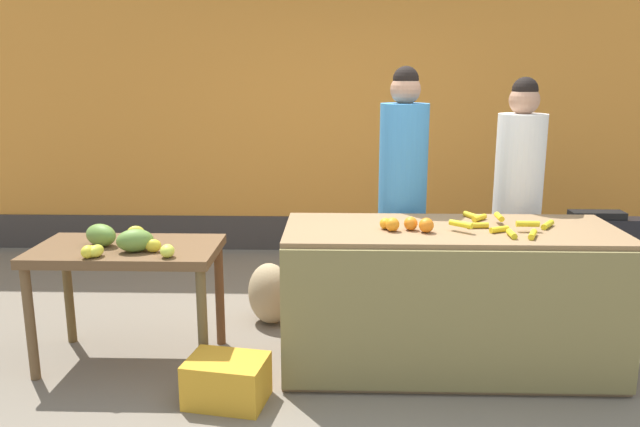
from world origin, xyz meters
TOP-DOWN VIEW (x-y plane):
  - ground_plane at (0.00, 0.00)m, footprint 24.00×24.00m
  - market_wall_back at (0.00, 2.74)m, footprint 9.46×0.23m
  - fruit_stall_counter at (0.49, -0.01)m, footprint 2.03×0.81m
  - side_table_wooden at (-1.53, 0.00)m, footprint 1.14×0.64m
  - banana_bunch_pile at (0.78, -0.02)m, footprint 0.68×0.62m
  - orange_pile at (0.21, -0.09)m, footprint 0.32×0.15m
  - mango_papaya_pile at (-1.54, -0.09)m, footprint 0.66×0.53m
  - vendor_woman_blue_shirt at (0.25, 0.64)m, footprint 0.34×0.34m
  - vendor_woman_white_shirt at (1.08, 0.70)m, footprint 0.34×0.34m
  - parked_motorcycle at (2.05, 1.41)m, footprint 1.60×0.18m
  - produce_crate at (-0.83, -0.51)m, footprint 0.49×0.39m
  - produce_sack at (-0.71, 0.65)m, footprint 0.47×0.47m

SIDE VIEW (x-z plane):
  - ground_plane at x=0.00m, z-range 0.00..0.00m
  - produce_crate at x=-0.83m, z-range 0.00..0.26m
  - produce_sack at x=-0.71m, z-range 0.00..0.46m
  - parked_motorcycle at x=2.05m, z-range -0.04..0.84m
  - fruit_stall_counter at x=0.49m, z-range 0.00..0.90m
  - side_table_wooden at x=-1.53m, z-range 0.28..1.05m
  - mango_papaya_pile at x=-1.54m, z-range 0.76..0.90m
  - vendor_woman_white_shirt at x=1.08m, z-range 0.01..1.81m
  - banana_bunch_pile at x=0.78m, z-range 0.90..0.97m
  - orange_pile at x=0.21m, z-range 0.90..0.99m
  - vendor_woman_blue_shirt at x=0.25m, z-range 0.01..1.89m
  - market_wall_back at x=0.00m, z-range -0.03..3.27m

